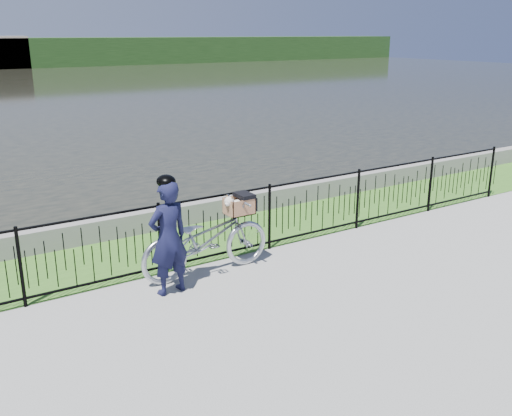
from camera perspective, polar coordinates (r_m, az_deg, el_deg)
ground at (r=8.11m, az=1.82°, el=-8.92°), size 120.00×120.00×0.00m
grass_strip at (r=10.18m, az=-6.52°, el=-3.43°), size 60.00×2.00×0.01m
quay_wall at (r=10.98m, az=-8.88°, el=-0.91°), size 60.00×0.30×0.40m
fence at (r=9.15m, az=-3.84°, el=-1.95°), size 14.00×0.06×1.15m
bicycle_rig at (r=8.70m, az=-4.96°, el=-3.06°), size 2.13×0.74×1.20m
cyclist at (r=8.03m, az=-8.76°, el=-2.81°), size 0.65×0.48×1.72m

